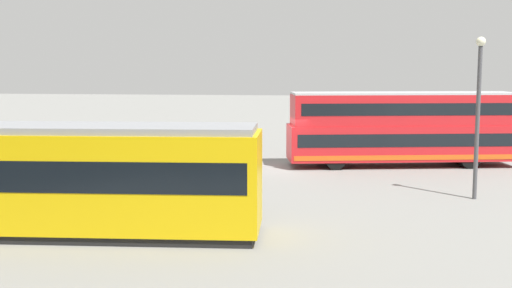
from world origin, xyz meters
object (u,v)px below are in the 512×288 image
object	(u,v)px
tram_yellow	(34,177)
street_lamp	(478,104)
pedestrian_crossing	(244,181)
double_decker_bus	(402,128)
pedestrian_near_railing	(168,165)
info_sign	(60,145)

from	to	relation	value
tram_yellow	street_lamp	distance (m)	16.06
pedestrian_crossing	street_lamp	bearing A→B (deg)	-164.79
double_decker_bus	street_lamp	size ratio (longest dim) A/B	1.92
pedestrian_near_railing	street_lamp	distance (m)	12.70
pedestrian_near_railing	pedestrian_crossing	size ratio (longest dim) A/B	0.98
street_lamp	info_sign	bearing A→B (deg)	-2.49
tram_yellow	info_sign	size ratio (longest dim) A/B	5.45
double_decker_bus	street_lamp	xyz separation A→B (m)	(-2.02, 7.98, 1.71)
tram_yellow	pedestrian_crossing	distance (m)	7.43
tram_yellow	pedestrian_crossing	size ratio (longest dim) A/B	8.52
pedestrian_crossing	info_sign	world-z (taller)	info_sign
pedestrian_near_railing	street_lamp	size ratio (longest dim) A/B	0.26
tram_yellow	pedestrian_near_railing	bearing A→B (deg)	-103.81
pedestrian_near_railing	info_sign	bearing A→B (deg)	1.97
double_decker_bus	tram_yellow	xyz separation A→B (m)	(12.29, 15.01, -0.20)
info_sign	street_lamp	xyz separation A→B (m)	(-17.06, 0.74, 1.91)
street_lamp	tram_yellow	bearing A→B (deg)	26.15
tram_yellow	pedestrian_crossing	bearing A→B (deg)	-140.61
double_decker_bus	pedestrian_near_railing	distance (m)	12.57
info_sign	street_lamp	size ratio (longest dim) A/B	0.41
info_sign	double_decker_bus	bearing A→B (deg)	-154.30
tram_yellow	info_sign	distance (m)	8.24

